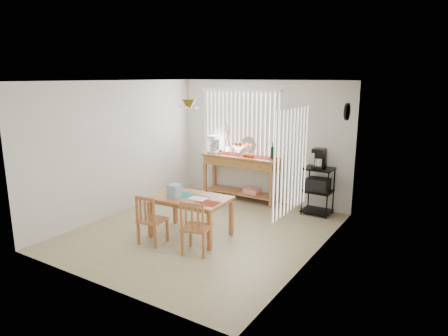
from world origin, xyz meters
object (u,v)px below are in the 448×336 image
Objects in this scene: cart_items at (320,159)px; wire_cart at (318,186)px; sideboard at (241,167)px; chair_left at (151,220)px; chair_right at (196,228)px; dining_table at (191,202)px.

wire_cart is at bearing -90.00° from cart_items.
chair_left is at bearing -90.91° from sideboard.
wire_cart is at bearing 57.66° from chair_left.
chair_right is at bearing -109.21° from cart_items.
chair_right is (0.50, -0.54, -0.19)m from dining_table.
wire_cart is 2.92m from chair_right.
dining_table is 1.53× the size of chair_right.
sideboard is at bearing 105.70° from chair_right.
cart_items is 2.71m from dining_table.
chair_left is at bearing -118.37° from dining_table.
cart_items is at bearing -0.99° from sideboard.
sideboard is at bearing 97.33° from dining_table.
chair_left is (-0.34, -0.62, -0.20)m from dining_table.
cart_items is at bearing 70.79° from chair_right.
dining_table is at bearing -82.67° from sideboard.
wire_cart reaches higher than dining_table.
chair_right is (-0.96, -2.75, -0.14)m from wire_cart.
wire_cart is 0.71× the size of dining_table.
chair_right is at bearing 5.50° from chair_left.
cart_items is 3.44m from chair_left.
dining_table is (-1.46, -2.21, 0.04)m from wire_cart.
dining_table is (-1.46, -2.22, -0.51)m from cart_items.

